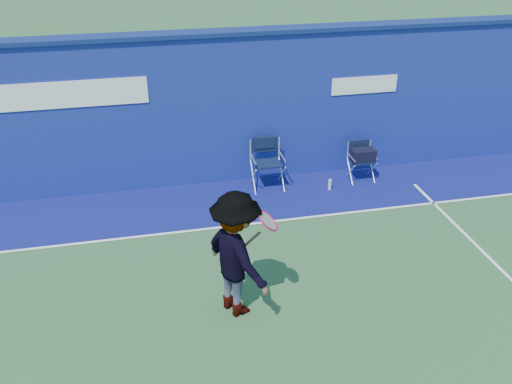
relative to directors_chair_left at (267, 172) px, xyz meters
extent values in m
plane|color=#2D552F|center=(-1.48, -4.57, -0.34)|extent=(80.00, 80.00, 0.00)
cube|color=navy|center=(-1.48, 0.63, 1.16)|extent=(24.00, 0.40, 3.00)
cube|color=navy|center=(-1.48, 0.63, 2.70)|extent=(24.00, 0.50, 0.08)
cube|color=white|center=(-4.48, 0.42, 1.76)|extent=(4.50, 0.02, 0.50)
cube|color=white|center=(2.12, 0.42, 1.56)|extent=(1.40, 0.02, 0.35)
cube|color=navy|center=(-1.48, -0.47, -0.33)|extent=(24.00, 1.80, 0.01)
cube|color=white|center=(-1.48, -1.37, -0.32)|extent=(24.00, 0.06, 0.01)
cube|color=black|center=(0.00, -0.02, 0.21)|extent=(0.53, 0.45, 0.03)
cube|color=silver|center=(0.00, 0.24, 0.43)|extent=(0.60, 0.03, 0.44)
cube|color=black|center=(0.00, 0.24, 0.52)|extent=(0.53, 0.03, 0.31)
cube|color=black|center=(0.00, 0.24, 0.56)|extent=(0.44, 0.07, 0.24)
cube|color=black|center=(2.00, -0.10, 0.11)|extent=(0.43, 0.36, 0.03)
cube|color=silver|center=(2.00, 0.11, 0.29)|extent=(0.49, 0.02, 0.36)
cube|color=black|center=(2.00, 0.11, 0.36)|extent=(0.43, 0.02, 0.25)
cube|color=black|center=(2.00, -0.13, 0.24)|extent=(0.49, 0.28, 0.27)
cylinder|color=silver|center=(1.22, -0.39, -0.22)|extent=(0.07, 0.07, 0.23)
imported|color=#EA4738|center=(-1.28, -3.59, 0.61)|extent=(1.17, 1.41, 1.90)
torus|color=#B0173C|center=(-0.88, -3.71, 1.19)|extent=(0.36, 0.42, 0.28)
cylinder|color=gray|center=(-0.88, -3.71, 1.19)|extent=(0.29, 0.35, 0.22)
cylinder|color=black|center=(-1.11, -3.76, 0.94)|extent=(0.26, 0.09, 0.27)
camera|label=1|loc=(-2.31, -9.63, 4.92)|focal=38.00mm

